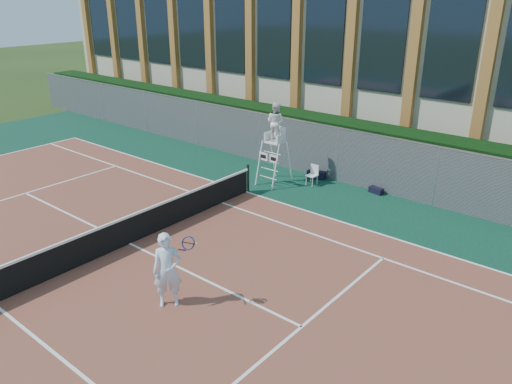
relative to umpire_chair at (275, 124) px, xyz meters
The scene contains 12 objects.
ground 7.45m from the umpire_chair, 91.52° to the right, with size 120.00×120.00×0.00m, color #233814.
apron 6.51m from the umpire_chair, 91.77° to the right, with size 36.00×20.00×0.01m, color #0B3221.
tennis_court 7.44m from the umpire_chair, 91.52° to the right, with size 23.77×10.97×0.02m, color brown.
tennis_net 7.29m from the umpire_chair, 91.52° to the right, with size 0.10×11.30×1.10m.
fence 2.20m from the umpire_chair, 96.08° to the left, with size 40.00×0.06×2.20m, color #595E60, non-canonical shape.
hedge 3.24m from the umpire_chair, 93.62° to the left, with size 40.00×1.40×2.20m, color black.
building 11.04m from the umpire_chair, 90.98° to the left, with size 45.00×10.60×8.22m.
umpire_chair is the anchor object (origin of this frame).
plastic_chair 2.46m from the umpire_chair, 30.94° to the left, with size 0.40×0.40×0.82m.
sports_bag_near 2.87m from the umpire_chair, 54.14° to the left, with size 0.75×0.30×0.32m, color black.
sports_bag_far 4.62m from the umpire_chair, 22.79° to the left, with size 0.56×0.24×0.22m, color black.
tennis_player 9.07m from the umpire_chair, 69.16° to the right, with size 1.10×0.88×1.92m.
Camera 1 is at (11.63, -7.98, 7.22)m, focal length 35.00 mm.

